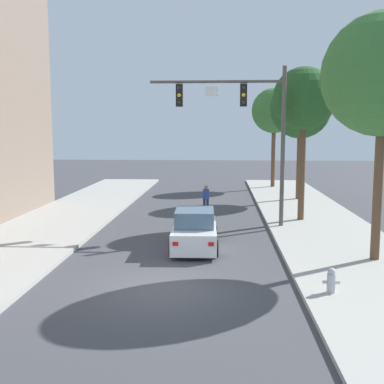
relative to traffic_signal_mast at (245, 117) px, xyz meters
name	(u,v)px	position (x,y,z in m)	size (l,w,h in m)	color
ground_plane	(164,288)	(-2.82, -9.09, -5.33)	(120.00, 120.00, 0.00)	#424247
traffic_signal_mast	(245,117)	(0.00, 0.00, 0.00)	(6.37, 0.38, 7.50)	#514C47
car_lead_white	(195,231)	(-2.16, -4.14, -4.61)	(1.92, 4.28, 1.60)	silver
pedestrian_crossing_road	(206,198)	(-1.95, 3.77, -4.42)	(0.36, 0.22, 1.64)	#232847
fire_hydrant	(331,280)	(2.01, -9.62, -4.83)	(0.48, 0.24, 0.72)	#B2B2B7
street_tree_nearest	(384,75)	(4.37, -5.91, 1.23)	(4.22, 4.22, 8.55)	brown
street_tree_second	(304,100)	(2.98, 1.65, 0.87)	(3.15, 3.15, 7.68)	brown
street_tree_third	(301,108)	(4.03, 9.18, 0.75)	(3.96, 3.96, 7.94)	brown
street_tree_farthest	(274,111)	(3.06, 15.96, 0.82)	(3.55, 3.55, 7.82)	brown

